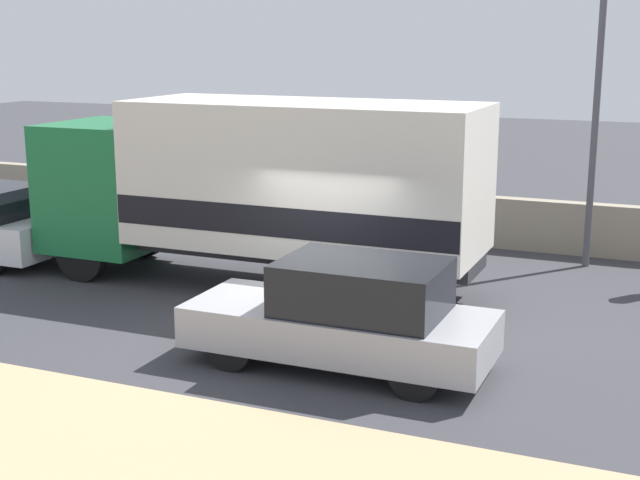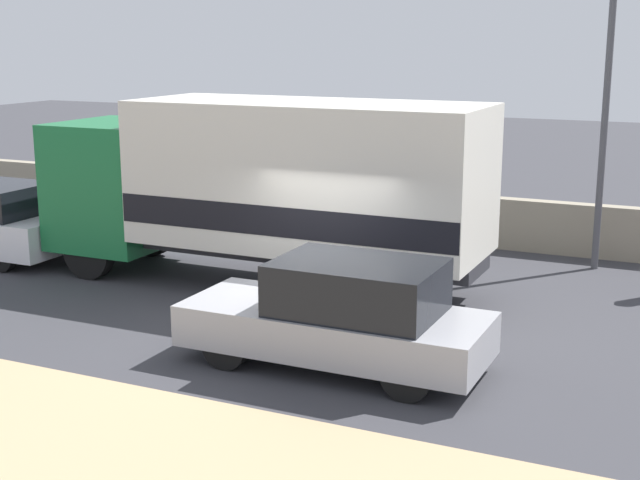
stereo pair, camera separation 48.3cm
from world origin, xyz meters
name	(u,v)px [view 1 (the left image)]	position (x,y,z in m)	size (l,w,h in m)	color
ground_plane	(294,340)	(0.00, 0.00, 0.00)	(80.00, 80.00, 0.00)	#38383D
stone_wall_backdrop	(429,217)	(0.00, 7.57, 0.57)	(60.00, 0.35, 1.14)	gray
street_lamp	(599,73)	(3.66, 6.58, 3.96)	(0.56, 0.28, 6.83)	#4C4C51
box_truck	(265,186)	(-1.79, 2.64, 1.94)	(8.60, 2.56, 3.52)	#196B38
car_hatchback	(347,315)	(1.17, -0.75, 0.79)	(4.42, 1.74, 1.60)	#9E9EA3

